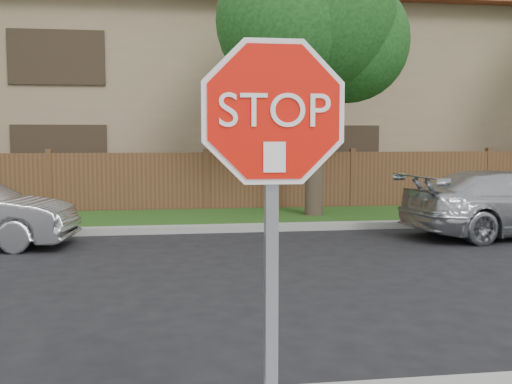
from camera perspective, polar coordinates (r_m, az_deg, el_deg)
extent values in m
cube|color=gray|center=(12.76, -3.79, -3.49)|extent=(70.00, 0.30, 0.15)
cube|color=#1E4714|center=(14.39, -4.32, -2.54)|extent=(70.00, 3.00, 0.12)
cube|color=#51321C|center=(15.90, -4.75, 0.89)|extent=(70.00, 0.12, 1.60)
cube|color=#927B5A|center=(21.46, -5.75, 7.91)|extent=(34.00, 8.00, 6.00)
cube|color=brown|center=(21.85, -5.83, 16.46)|extent=(35.20, 9.20, 0.50)
cylinder|color=#382B21|center=(14.54, 5.57, 5.04)|extent=(0.44, 0.44, 3.92)
sphere|color=#113913|center=(14.82, 5.68, 16.48)|extent=(3.80, 3.80, 3.80)
sphere|color=#113913|center=(15.25, 8.76, 14.00)|extent=(3.00, 3.00, 3.00)
sphere|color=#113913|center=(14.22, 2.82, 15.83)|extent=(3.20, 3.20, 3.20)
cube|color=gray|center=(3.13, 1.45, -9.16)|extent=(0.06, 0.06, 2.30)
cylinder|color=white|center=(2.96, 1.70, 7.61)|extent=(1.01, 0.02, 1.01)
cylinder|color=red|center=(2.95, 1.75, 7.62)|extent=(0.93, 0.02, 0.93)
cube|color=white|center=(2.94, 1.78, 3.34)|extent=(0.11, 0.00, 0.15)
imported|color=#ACAFB4|center=(13.26, 23.15, -0.99)|extent=(4.81, 2.50, 1.33)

